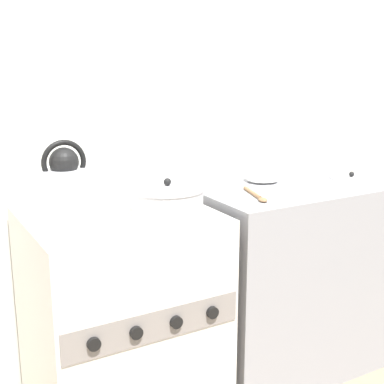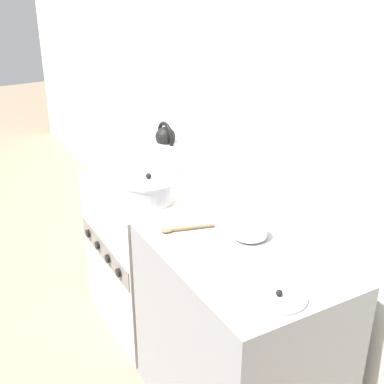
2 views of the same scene
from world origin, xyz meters
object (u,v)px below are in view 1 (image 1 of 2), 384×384
Objects in this scene: stove at (121,316)px; loose_pot_lid at (351,178)px; cooking_pot at (168,200)px; enamel_bowl at (262,175)px; kettle at (66,183)px.

loose_pot_lid reaches higher than stove.
cooking_pot is at bearing -35.62° from stove.
enamel_bowl reaches higher than stove.
stove is at bearing -173.54° from enamel_bowl.
loose_pot_lid is at bearing 2.32° from cooking_pot.
cooking_pot is 0.60m from enamel_bowl.
kettle reaches higher than loose_pot_lid.
kettle is at bearing 141.07° from cooking_pot.
stove is 0.56m from kettle.
kettle is at bearing 170.82° from loose_pot_lid.
loose_pot_lid is (0.39, -0.15, -0.03)m from enamel_bowl.
enamel_bowl is 0.71× the size of loose_pot_lid.
stove is 5.94× the size of enamel_bowl.
cooking_pot is 1.91× the size of enamel_bowl.
loose_pot_lid is at bearing -21.08° from enamel_bowl.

